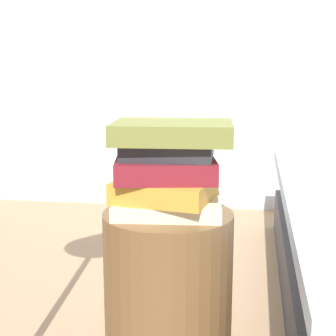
{
  "coord_description": "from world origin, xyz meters",
  "views": [
    {
      "loc": [
        0.19,
        -1.24,
        0.91
      ],
      "look_at": [
        0.0,
        0.0,
        0.65
      ],
      "focal_mm": 54.86,
      "sensor_mm": 36.0,
      "label": 1
    }
  ],
  "objects_px": {
    "side_table": "(168,310)",
    "book_maroon": "(165,169)",
    "book_cream": "(167,206)",
    "book_olive": "(173,132)",
    "book_ochre": "(165,189)",
    "book_charcoal": "(168,150)"
  },
  "relations": [
    {
      "from": "side_table",
      "to": "book_ochre",
      "type": "height_order",
      "value": "book_ochre"
    },
    {
      "from": "side_table",
      "to": "book_olive",
      "type": "height_order",
      "value": "book_olive"
    },
    {
      "from": "book_cream",
      "to": "book_ochre",
      "type": "bearing_deg",
      "value": 120.38
    },
    {
      "from": "book_ochre",
      "to": "book_charcoal",
      "type": "relative_size",
      "value": 1.04
    },
    {
      "from": "book_ochre",
      "to": "side_table",
      "type": "bearing_deg",
      "value": -9.83
    },
    {
      "from": "book_ochre",
      "to": "book_charcoal",
      "type": "height_order",
      "value": "book_charcoal"
    },
    {
      "from": "book_ochre",
      "to": "book_charcoal",
      "type": "distance_m",
      "value": 0.1
    },
    {
      "from": "book_cream",
      "to": "book_olive",
      "type": "height_order",
      "value": "book_olive"
    },
    {
      "from": "book_olive",
      "to": "book_ochre",
      "type": "bearing_deg",
      "value": 177.06
    },
    {
      "from": "book_cream",
      "to": "book_olive",
      "type": "relative_size",
      "value": 0.91
    },
    {
      "from": "side_table",
      "to": "book_maroon",
      "type": "xyz_separation_m",
      "value": [
        -0.01,
        -0.01,
        0.38
      ]
    },
    {
      "from": "book_maroon",
      "to": "book_charcoal",
      "type": "relative_size",
      "value": 1.11
    },
    {
      "from": "book_ochre",
      "to": "book_maroon",
      "type": "height_order",
      "value": "book_maroon"
    },
    {
      "from": "side_table",
      "to": "book_ochre",
      "type": "distance_m",
      "value": 0.33
    },
    {
      "from": "book_charcoal",
      "to": "book_olive",
      "type": "bearing_deg",
      "value": 19.65
    },
    {
      "from": "book_cream",
      "to": "book_olive",
      "type": "bearing_deg",
      "value": 17.51
    },
    {
      "from": "book_maroon",
      "to": "book_olive",
      "type": "bearing_deg",
      "value": 22.87
    },
    {
      "from": "side_table",
      "to": "book_maroon",
      "type": "relative_size",
      "value": 2.18
    },
    {
      "from": "book_maroon",
      "to": "book_charcoal",
      "type": "height_order",
      "value": "book_charcoal"
    },
    {
      "from": "book_charcoal",
      "to": "book_cream",
      "type": "bearing_deg",
      "value": -156.54
    },
    {
      "from": "book_cream",
      "to": "book_maroon",
      "type": "distance_m",
      "value": 0.1
    },
    {
      "from": "book_charcoal",
      "to": "book_olive",
      "type": "xyz_separation_m",
      "value": [
        0.01,
        0.0,
        0.05
      ]
    }
  ]
}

